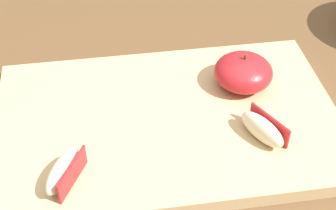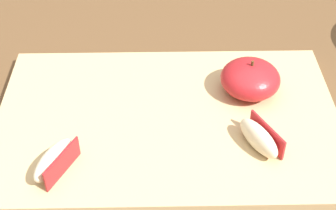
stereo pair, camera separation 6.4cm
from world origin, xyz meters
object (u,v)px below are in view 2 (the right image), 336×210
Objects in this scene: cutting_board at (168,122)px; apple_wedge_left at (259,138)px; apple_wedge_near_knife at (54,160)px; apple_half_skin_up at (250,79)px.

cutting_board is 0.13m from apple_wedge_left.
apple_wedge_near_knife reaches higher than cutting_board.
apple_wedge_near_knife is (-0.13, -0.09, 0.03)m from cutting_board.
cutting_board is 5.52× the size of apple_half_skin_up.
apple_wedge_left is (-0.00, -0.11, -0.01)m from apple_half_skin_up.
cutting_board is at bearing 33.55° from apple_wedge_near_knife.
cutting_board is 0.16m from apple_wedge_near_knife.
apple_wedge_near_knife is at bearing -172.46° from apple_wedge_left.
apple_wedge_near_knife is 1.00× the size of apple_wedge_left.
apple_wedge_left is (0.24, 0.03, 0.00)m from apple_wedge_near_knife.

